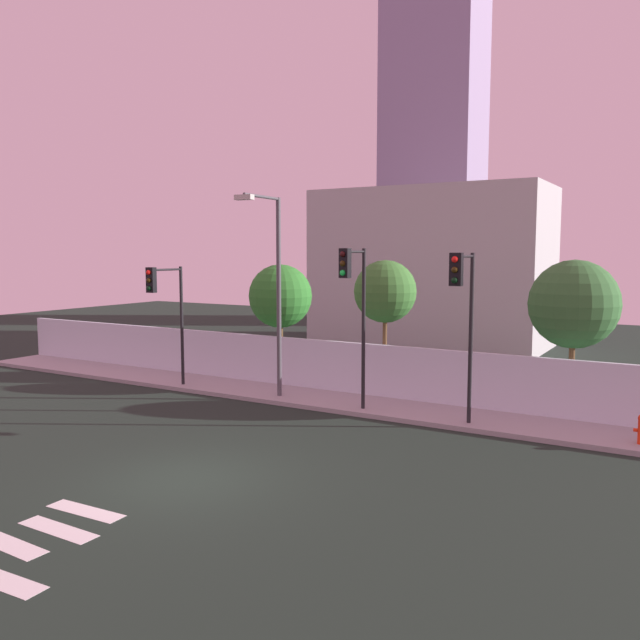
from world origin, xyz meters
The scene contains 13 objects.
ground_plane centered at (0.00, 0.00, 0.00)m, with size 80.00×80.00×0.00m, color black.
sidewalk centered at (0.00, 8.20, 0.07)m, with size 36.00×2.40×0.15m, color #9C9C9C.
perimeter_wall centered at (0.00, 9.49, 1.05)m, with size 36.00×0.18×1.80m, color silver.
crosswalk_marking centered at (-0.06, -4.10, 0.00)m, with size 2.88×3.91×0.01m.
traffic_light_left centered at (0.61, 7.05, 3.84)m, with size 0.41×1.21×5.11m.
traffic_light_center centered at (4.15, 6.86, 3.77)m, with size 0.35×1.57×4.98m.
traffic_light_right centered at (-6.95, 6.71, 3.43)m, with size 0.34×1.79×4.46m.
street_lamp_curbside centered at (-2.64, 7.42, 4.24)m, with size 0.62×2.35×6.84m.
roadside_tree_leftmost centered at (-4.81, 11.02, 3.36)m, with size 2.57×2.57×4.66m.
roadside_tree_midleft centered at (-0.16, 11.02, 3.69)m, with size 2.31×2.31×4.86m.
roadside_tree_midright centered at (6.41, 11.02, 3.49)m, with size 2.83×2.83×4.91m.
low_building_distant centered at (-3.12, 23.49, 4.29)m, with size 12.50×6.00×8.59m, color #B1B1B1.
tower_on_skyline centered at (-7.65, 35.49, 12.78)m, with size 6.78×5.00×25.56m, color gray.
Camera 1 is at (9.87, -10.81, 5.13)m, focal length 36.55 mm.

